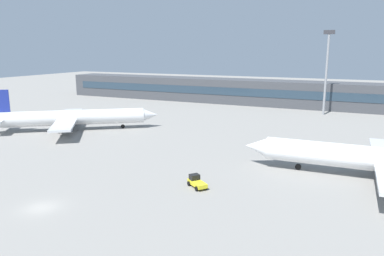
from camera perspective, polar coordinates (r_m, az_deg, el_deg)
name	(u,v)px	position (r m, az deg, el deg)	size (l,w,h in m)	color
ground_plane	(180,140)	(83.01, -1.84, -1.85)	(400.00, 400.00, 0.00)	gray
terminal_building	(254,92)	(138.90, 9.55, 5.52)	(158.58, 12.13, 9.00)	#3F4247
airplane_near	(381,160)	(64.20, 27.26, -4.38)	(43.34, 30.15, 10.71)	white
airplane_mid	(73,118)	(96.89, -17.95, 1.53)	(36.30, 28.78, 10.58)	silver
baggage_tug_yellow	(197,182)	(54.98, 0.71, -8.33)	(3.77, 3.38, 1.75)	yellow
floodlight_tower_west	(327,67)	(120.69, 20.14, 8.91)	(3.20, 0.80, 25.64)	gray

